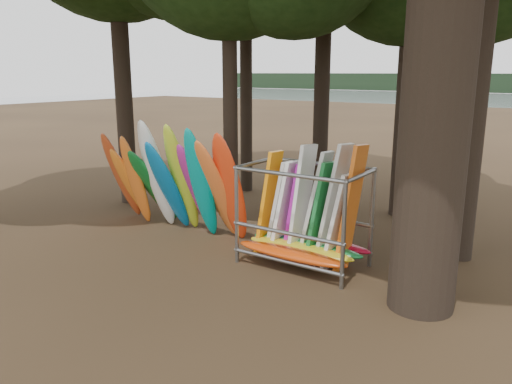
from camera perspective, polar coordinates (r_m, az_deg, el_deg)
The scene contains 3 objects.
ground at distance 12.06m, azimuth -6.60°, elevation -7.46°, with size 120.00×120.00×0.00m, color #47331E.
kayak_row at distance 13.79m, azimuth -9.62°, elevation 1.00°, with size 4.80×1.98×3.25m.
storage_rack at distance 11.33m, azimuth 5.50°, elevation -3.13°, with size 2.90×1.59×2.85m.
Camera 1 is at (7.43, -8.47, 4.31)m, focal length 35.00 mm.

